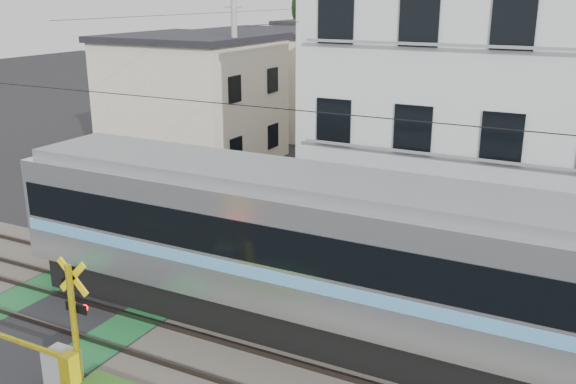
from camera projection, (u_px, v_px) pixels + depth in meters
The scene contains 11 objects.
ground at pixel (97, 297), 18.11m from camera, with size 120.00×120.00×0.00m, color black.
track_bed at pixel (97, 296), 18.10m from camera, with size 120.00×120.00×0.14m.
crossing_signal_near at pixel (62, 361), 13.66m from camera, with size 4.74×0.65×3.09m.
crossing_signal_far at pixel (114, 220), 22.13m from camera, with size 4.74×0.65×3.09m.
apartment_block at pixel (487, 106), 21.00m from camera, with size 10.20×8.36×9.30m.
houses_row at pixel (400, 78), 38.96m from camera, with size 22.07×31.35×6.80m.
tree_hill at pixel (480, 26), 56.71m from camera, with size 40.00×13.20×11.05m.
catenary at pixel (284, 203), 14.39m from camera, with size 60.00×5.04×7.00m.
utility_poles at pixel (363, 68), 36.83m from camera, with size 7.90×42.00×8.00m.
pedestrian at pixel (393, 111), 42.42m from camera, with size 0.55×0.36×1.51m, color black.
weed_patches at pixel (143, 306), 17.20m from camera, with size 10.25×8.80×0.40m.
Camera 1 is at (12.40, -12.03, 8.22)m, focal length 40.00 mm.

